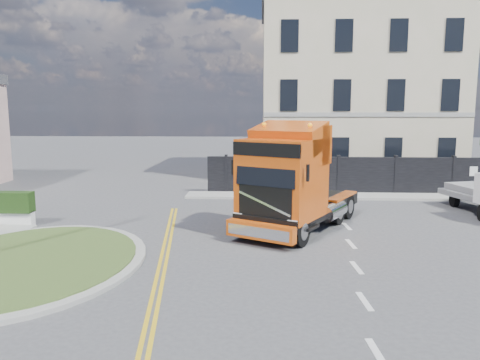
{
  "coord_description": "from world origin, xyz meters",
  "views": [
    {
      "loc": [
        -0.11,
        -15.91,
        4.56
      ],
      "look_at": [
        -0.94,
        2.04,
        1.8
      ],
      "focal_mm": 35.0,
      "sensor_mm": 36.0,
      "label": 1
    }
  ],
  "objects": [
    {
      "name": "ground",
      "position": [
        0.0,
        0.0,
        0.0
      ],
      "size": [
        120.0,
        120.0,
        0.0
      ],
      "primitive_type": "plane",
      "color": "#424244",
      "rests_on": "ground"
    },
    {
      "name": "georgian_building",
      "position": [
        6.0,
        16.5,
        5.77
      ],
      "size": [
        12.3,
        10.3,
        12.8
      ],
      "color": "beige",
      "rests_on": "ground"
    },
    {
      "name": "traffic_island",
      "position": [
        -7.0,
        -3.0,
        0.08
      ],
      "size": [
        6.8,
        6.8,
        0.17
      ],
      "color": "gray",
      "rests_on": "ground"
    },
    {
      "name": "truck",
      "position": [
        0.94,
        1.02,
        1.78
      ],
      "size": [
        5.35,
        6.98,
        3.96
      ],
      "rotation": [
        0.0,
        0.0,
        -0.5
      ],
      "color": "black",
      "rests_on": "ground"
    },
    {
      "name": "hoarding_fence",
      "position": [
        6.55,
        9.0,
        1.0
      ],
      "size": [
        18.8,
        0.25,
        2.0
      ],
      "color": "black",
      "rests_on": "ground"
    },
    {
      "name": "pavement_far",
      "position": [
        6.0,
        8.1,
        0.06
      ],
      "size": [
        20.0,
        1.6,
        0.12
      ],
      "primitive_type": "cube",
      "color": "gray",
      "rests_on": "ground"
    }
  ]
}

